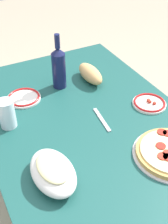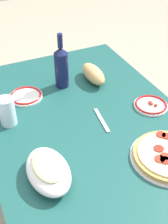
{
  "view_description": "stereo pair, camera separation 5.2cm",
  "coord_description": "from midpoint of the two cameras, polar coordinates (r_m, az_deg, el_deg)",
  "views": [
    {
      "loc": [
        -0.93,
        0.48,
        1.57
      ],
      "look_at": [
        0.0,
        0.0,
        0.73
      ],
      "focal_mm": 47.96,
      "sensor_mm": 36.0,
      "label": 1
    },
    {
      "loc": [
        -0.96,
        0.44,
        1.57
      ],
      "look_at": [
        0.0,
        0.0,
        0.73
      ],
      "focal_mm": 47.96,
      "sensor_mm": 36.0,
      "label": 2
    }
  ],
  "objects": [
    {
      "name": "bread_loaf",
      "position": [
        1.6,
        2.71,
        7.25
      ],
      "size": [
        0.21,
        0.09,
        0.08
      ],
      "primitive_type": "ellipsoid",
      "color": "tan",
      "rests_on": "dining_table"
    },
    {
      "name": "side_plate_near",
      "position": [
        1.5,
        -10.07,
        3.02
      ],
      "size": [
        0.17,
        0.17,
        0.02
      ],
      "color": "white",
      "rests_on": "dining_table"
    },
    {
      "name": "fork_right",
      "position": [
        1.34,
        4.49,
        -1.57
      ],
      "size": [
        0.17,
        0.04,
        0.0
      ],
      "primitive_type": "cube",
      "rotation": [
        0.0,
        0.0,
        6.17
      ],
      "color": "#B7B7BC",
      "rests_on": "dining_table"
    },
    {
      "name": "baked_pasta_dish",
      "position": [
        1.09,
        -5.47,
        -10.93
      ],
      "size": [
        0.24,
        0.15,
        0.08
      ],
      "color": "white",
      "rests_on": "dining_table"
    },
    {
      "name": "side_plate_far",
      "position": [
        1.46,
        13.62,
        1.28
      ],
      "size": [
        0.16,
        0.16,
        0.02
      ],
      "color": "white",
      "rests_on": "dining_table"
    },
    {
      "name": "water_glass",
      "position": [
        1.32,
        -13.37,
        0.09
      ],
      "size": [
        0.07,
        0.07,
        0.13
      ],
      "primitive_type": "cylinder",
      "color": "silver",
      "rests_on": "dining_table"
    },
    {
      "name": "wine_bottle",
      "position": [
        1.51,
        -3.35,
        8.68
      ],
      "size": [
        0.07,
        0.07,
        0.29
      ],
      "color": "#141942",
      "rests_on": "dining_table"
    },
    {
      "name": "ground_plane",
      "position": [
        1.89,
        0.83,
        -17.81
      ],
      "size": [
        8.0,
        8.0,
        0.0
      ],
      "primitive_type": "plane",
      "color": "tan",
      "rests_on": "ground"
    },
    {
      "name": "dining_table",
      "position": [
        1.44,
        1.04,
        -4.55
      ],
      "size": [
        1.26,
        0.89,
        0.7
      ],
      "color": "#194C47",
      "rests_on": "ground"
    }
  ]
}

